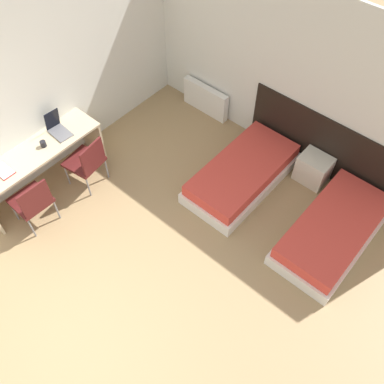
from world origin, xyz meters
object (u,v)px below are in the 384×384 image
object	(u,v)px
nightstand	(313,169)
chair_near_laptop	(87,161)
bed_near_window	(242,174)
laptop	(58,128)
bed_near_door	(333,231)
chair_near_notebook	(32,201)

from	to	relation	value
nightstand	chair_near_laptop	world-z (taller)	chair_near_laptop
bed_near_window	chair_near_laptop	xyz separation A→B (m)	(-1.71, -1.51, 0.31)
laptop	nightstand	bearing A→B (deg)	40.74
laptop	chair_near_laptop	bearing A→B (deg)	5.78
bed_near_door	chair_near_notebook	size ratio (longest dim) A/B	2.10
nightstand	chair_near_notebook	world-z (taller)	chair_near_notebook
nightstand	chair_near_notebook	size ratio (longest dim) A/B	0.52
chair_near_laptop	chair_near_notebook	world-z (taller)	same
chair_near_laptop	laptop	bearing A→B (deg)	173.67
nightstand	chair_near_laptop	distance (m)	3.36
chair_near_notebook	chair_near_laptop	bearing A→B (deg)	91.45
bed_near_door	laptop	xyz separation A→B (m)	(-3.77, -1.52, 0.65)
nightstand	chair_near_laptop	size ratio (longest dim) A/B	0.52
chair_near_laptop	chair_near_notebook	size ratio (longest dim) A/B	1.00
bed_near_window	bed_near_door	size ratio (longest dim) A/B	1.00
chair_near_laptop	laptop	size ratio (longest dim) A/B	2.48
bed_near_window	chair_near_laptop	world-z (taller)	chair_near_laptop
bed_near_door	laptop	bearing A→B (deg)	-157.97
bed_near_window	bed_near_door	distance (m)	1.54
bed_near_window	bed_near_door	world-z (taller)	same
nightstand	laptop	bearing A→B (deg)	-142.87
laptop	bed_near_window	bearing A→B (deg)	37.98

